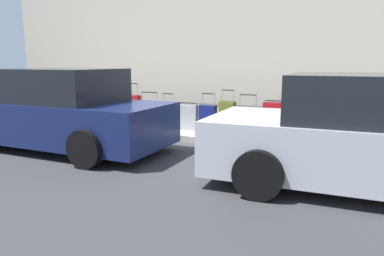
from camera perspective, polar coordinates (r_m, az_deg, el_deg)
The scene contains 18 objects.
ground_plane at distance 8.16m, azimuth -6.54°, elevation -1.71°, with size 40.00×40.00×0.00m, color #333335.
sidewalk_curb at distance 10.31m, azimuth 0.78°, elevation 1.30°, with size 18.00×5.00×0.14m, color #ADA89E.
building_facade_sidewalk_side at distance 16.06m, azimuth 10.33°, elevation 18.91°, with size 24.00×3.00×8.25m, color #B2A893.
suitcase_maroon_0 at distance 7.60m, azimuth 19.80°, elevation 0.02°, with size 0.41×0.26×0.80m.
suitcase_black_1 at distance 7.61m, azimuth 16.02°, elevation 1.00°, with size 0.44×0.21×1.04m.
suitcase_red_2 at distance 7.81m, azimuth 12.50°, elevation 1.31°, with size 0.39×0.21×0.78m.
suitcase_teal_3 at distance 7.80m, azimuth 8.71°, elevation 1.06°, with size 0.42×0.20×0.89m.
suitcase_olive_4 at distance 8.01m, azimuth 5.59°, elevation 1.67°, with size 0.36×0.25×0.97m.
suitcase_navy_5 at distance 8.17m, azimuth 2.54°, elevation 1.51°, with size 0.39×0.23×0.88m.
suitcase_silver_6 at distance 8.42m, azimuth -0.61°, elevation 1.74°, with size 0.48×0.20×0.64m.
suitcase_maroon_7 at distance 8.60m, azimuth -3.75°, elevation 2.06°, with size 0.36×0.22×0.84m.
suitcase_black_8 at distance 8.86m, azimuth -6.68°, elevation 1.97°, with size 0.50×0.22×0.86m.
suitcase_red_9 at distance 9.20m, azimuth -9.40°, elevation 2.84°, with size 0.44×0.27×1.05m.
suitcase_teal_10 at distance 9.40m, azimuth -12.25°, elevation 2.62°, with size 0.37×0.28×0.71m.
fire_hydrant at distance 9.95m, azimuth -15.75°, elevation 3.52°, with size 0.39×0.21×0.84m.
bollard_post at distance 10.37m, azimuth -19.42°, elevation 3.12°, with size 0.16×0.16×0.71m, color #333338.
parked_car_silver_0 at distance 5.33m, azimuth 27.64°, elevation -1.31°, with size 4.61×2.23×1.54m.
parked_car_navy_1 at distance 7.54m, azimuth -20.07°, elevation 2.43°, with size 4.42×2.03×1.57m.
Camera 1 is at (-4.23, 6.76, 1.70)m, focal length 33.83 mm.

